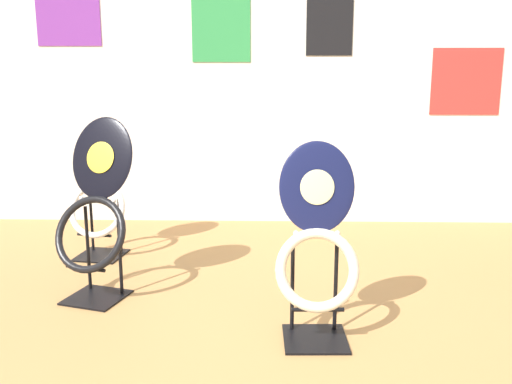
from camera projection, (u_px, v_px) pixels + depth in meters
wall_back at (251, 51)px, 4.24m from camera, size 8.00×0.07×2.60m
toilet_seat_display_navy_moon at (317, 249)px, 2.46m from camera, size 0.37×0.29×0.88m
toilet_seat_display_jazz_black at (95, 211)px, 2.92m from camera, size 0.46×0.43×0.94m
toilet_seat_display_crimson_swirl at (100, 194)px, 3.60m from camera, size 0.40×0.36×0.84m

